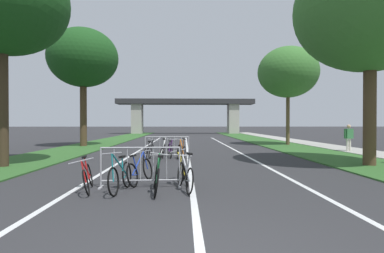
{
  "coord_description": "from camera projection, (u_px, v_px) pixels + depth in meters",
  "views": [
    {
      "loc": [
        -0.21,
        -3.53,
        1.66
      ],
      "look_at": [
        0.34,
        17.48,
        1.44
      ],
      "focal_mm": 28.37,
      "sensor_mm": 36.0,
      "label": 1
    }
  ],
  "objects": [
    {
      "name": "bicycle_black_3",
      "position": [
        149.0,
        152.0,
        13.64
      ],
      "size": [
        0.59,
        1.77,
        0.95
      ],
      "rotation": [
        0.0,
        0.0,
        -0.11
      ],
      "color": "black",
      "rests_on": "ground"
    },
    {
      "name": "lane_stripe_right_lane",
      "position": [
        233.0,
        149.0,
        19.35
      ],
      "size": [
        0.14,
        31.46,
        0.01
      ],
      "primitive_type": "cube",
      "color": "silver",
      "rests_on": "ground"
    },
    {
      "name": "bicycle_orange_9",
      "position": [
        181.0,
        152.0,
        13.71
      ],
      "size": [
        0.54,
        1.75,
        0.99
      ],
      "rotation": [
        0.0,
        0.0,
        0.21
      ],
      "color": "black",
      "rests_on": "ground"
    },
    {
      "name": "bicycle_yellow_7",
      "position": [
        183.0,
        170.0,
        8.36
      ],
      "size": [
        0.55,
        1.68,
        0.97
      ],
      "rotation": [
        0.0,
        0.0,
        0.1
      ],
      "color": "black",
      "rests_on": "ground"
    },
    {
      "name": "sidewalk_path_right",
      "position": [
        301.0,
        142.0,
        26.05
      ],
      "size": [
        2.22,
        54.39,
        0.08
      ],
      "primitive_type": "cube",
      "color": "#9E9B93",
      "rests_on": "ground"
    },
    {
      "name": "lane_stripe_left_lane",
      "position": [
        141.0,
        149.0,
        19.2
      ],
      "size": [
        0.14,
        31.46,
        0.01
      ],
      "primitive_type": "cube",
      "color": "silver",
      "rests_on": "ground"
    },
    {
      "name": "tree_left_pine_far",
      "position": [
        83.0,
        58.0,
        21.5
      ],
      "size": [
        4.89,
        4.89,
        8.4
      ],
      "color": "#4C3823",
      "rests_on": "ground"
    },
    {
      "name": "lane_stripe_center",
      "position": [
        187.0,
        149.0,
        19.28
      ],
      "size": [
        0.14,
        31.46,
        0.01
      ],
      "primitive_type": "cube",
      "color": "silver",
      "rests_on": "ground"
    },
    {
      "name": "bicycle_teal_2",
      "position": [
        120.0,
        176.0,
        7.35
      ],
      "size": [
        0.5,
        1.64,
        1.01
      ],
      "rotation": [
        0.0,
        0.0,
        3.01
      ],
      "color": "black",
      "rests_on": "ground"
    },
    {
      "name": "bicycle_blue_8",
      "position": [
        140.0,
        171.0,
        8.37
      ],
      "size": [
        0.6,
        1.72,
        0.89
      ],
      "rotation": [
        0.0,
        0.0,
        -0.25
      ],
      "color": "black",
      "rests_on": "ground"
    },
    {
      "name": "grass_verge_left",
      "position": [
        103.0,
        143.0,
        25.61
      ],
      "size": [
        3.41,
        54.39,
        0.05
      ],
      "primitive_type": "cube",
      "color": "#2D5B26",
      "rests_on": "ground"
    },
    {
      "name": "bicycle_silver_5",
      "position": [
        185.0,
        175.0,
        7.53
      ],
      "size": [
        0.53,
        1.64,
        0.96
      ],
      "rotation": [
        0.0,
        0.0,
        0.22
      ],
      "color": "black",
      "rests_on": "ground"
    },
    {
      "name": "tree_left_maple_mid",
      "position": [
        3.0,
        1.0,
        11.29
      ],
      "size": [
        4.75,
        4.75,
        8.27
      ],
      "color": "#3D2D1E",
      "rests_on": "ground"
    },
    {
      "name": "grass_verge_right",
      "position": [
        269.0,
        142.0,
        25.98
      ],
      "size": [
        3.41,
        54.39,
        0.05
      ],
      "primitive_type": "cube",
      "color": "#2D5B26",
      "rests_on": "ground"
    },
    {
      "name": "overpass_bridge",
      "position": [
        185.0,
        109.0,
        48.44
      ],
      "size": [
        21.75,
        3.18,
        5.5
      ],
      "color": "#2D2D30",
      "rests_on": "ground"
    },
    {
      "name": "pedestrian_pushing_bike",
      "position": [
        349.0,
        135.0,
        17.39
      ],
      "size": [
        0.57,
        0.35,
        1.59
      ],
      "rotation": [
        0.0,
        0.0,
        3.37
      ],
      "color": "beige",
      "rests_on": "ground"
    },
    {
      "name": "bicycle_purple_6",
      "position": [
        170.0,
        150.0,
        14.8
      ],
      "size": [
        0.55,
        1.58,
        0.93
      ],
      "rotation": [
        0.0,
        0.0,
        3.33
      ],
      "color": "black",
      "rests_on": "ground"
    },
    {
      "name": "crowd_barrier_second",
      "position": [
        167.0,
        148.0,
        14.2
      ],
      "size": [
        2.11,
        0.55,
        1.05
      ],
      "rotation": [
        0.0,
        0.0,
        0.05
      ],
      "color": "#ADADB2",
      "rests_on": "ground"
    },
    {
      "name": "tree_right_pine_near",
      "position": [
        370.0,
        9.0,
        11.66
      ],
      "size": [
        5.71,
        5.71,
        8.52
      ],
      "color": "#4C3823",
      "rests_on": "ground"
    },
    {
      "name": "bicycle_white_0",
      "position": [
        163.0,
        151.0,
        13.74
      ],
      "size": [
        0.46,
        1.78,
        1.04
      ],
      "rotation": [
        0.0,
        0.0,
        -0.03
      ],
      "color": "black",
      "rests_on": "ground"
    },
    {
      "name": "bicycle_red_4",
      "position": [
        88.0,
        177.0,
        7.42
      ],
      "size": [
        0.54,
        1.67,
        0.87
      ],
      "rotation": [
        0.0,
        0.0,
        3.36
      ],
      "color": "black",
      "rests_on": "ground"
    },
    {
      "name": "crowd_barrier_nearest",
      "position": [
        140.0,
        167.0,
        7.86
      ],
      "size": [
        2.1,
        0.51,
        1.05
      ],
      "rotation": [
        0.0,
        0.0,
        0.04
      ],
      "color": "#ADADB2",
      "rests_on": "ground"
    },
    {
      "name": "tree_right_oak_near",
      "position": [
        288.0,
        72.0,
        22.8
      ],
      "size": [
        4.5,
        4.5,
        7.43
      ],
      "color": "brown",
      "rests_on": "ground"
    },
    {
      "name": "bicycle_green_1",
      "position": [
        157.0,
        177.0,
        7.28
      ],
      "size": [
        0.46,
        1.72,
        0.93
      ],
      "rotation": [
        0.0,
        0.0,
        0.1
      ],
      "color": "black",
      "rests_on": "ground"
    }
  ]
}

